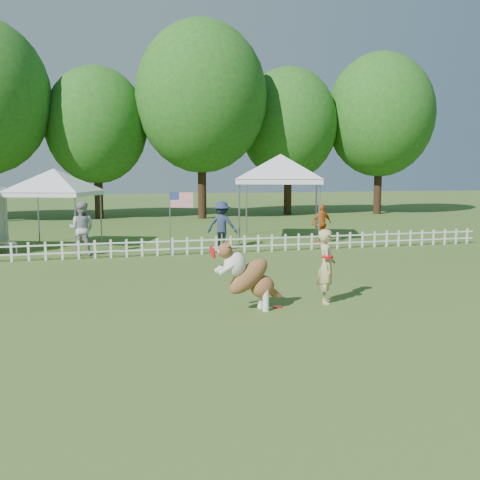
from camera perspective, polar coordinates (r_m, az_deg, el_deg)
The scene contains 15 objects.
ground at distance 11.42m, azimuth 1.43°, elevation -6.75°, with size 120.00×120.00×0.00m, color #2C541A.
picket_fence at distance 18.07m, azimuth -4.88°, elevation -0.62°, with size 22.00×0.08×0.60m, color white, non-canonical shape.
handler at distance 11.42m, azimuth 9.20°, elevation -2.79°, with size 0.58×0.38×1.58m, color tan.
dog at distance 10.63m, azimuth 1.04°, elevation -3.88°, with size 1.37×0.46×1.42m, color brown, non-canonical shape.
frisbee_on_turf at distance 11.10m, azimuth 4.02°, elevation -7.12°, with size 0.21×0.21×0.02m, color red.
canopy_tent_left at distance 20.72m, azimuth -19.10°, elevation 3.12°, with size 2.74×2.74×2.84m, color silver, non-canonical shape.
canopy_tent_right at distance 21.95m, azimuth 4.31°, elevation 4.47°, with size 3.31×3.31×3.42m, color silver, non-canonical shape.
flag_pole at distance 17.84m, azimuth -7.47°, elevation 1.77°, with size 0.83×0.09×2.16m, color gray, non-canonical shape.
spectator_a at distance 18.58m, azimuth -16.51°, elevation 1.18°, with size 0.87×0.68×1.79m, color #A3A4A8.
spectator_b at distance 19.41m, azimuth -1.92°, elevation 1.60°, with size 1.11×0.64×1.72m, color #242F4E.
spectator_c at distance 21.25m, azimuth 8.69°, elevation 1.77°, with size 0.90×0.37×1.54m, color #D85E19.
tree_center_left at distance 33.19m, azimuth -15.03°, elevation 10.68°, with size 6.00×6.00×9.80m, color #225317, non-canonical shape.
tree_center_right at distance 32.41m, azimuth -4.14°, elevation 13.48°, with size 7.60×7.60×12.60m, color #225317, non-canonical shape.
tree_right at distance 35.37m, azimuth 5.18°, elevation 11.15°, with size 6.20×6.20×10.40m, color #225317, non-canonical shape.
tree_far_right at distance 37.01m, azimuth 14.67°, elevation 11.55°, with size 7.00×7.00×11.40m, color #225317, non-canonical shape.
Camera 1 is at (-3.15, -10.62, 2.76)m, focal length 40.00 mm.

